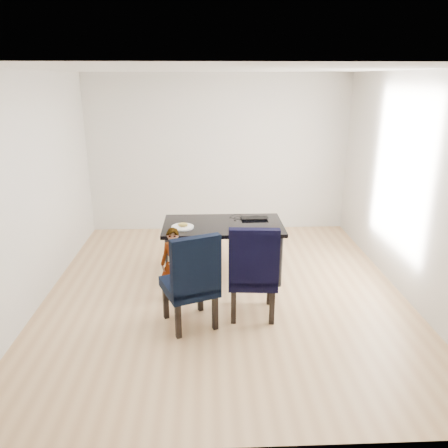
{
  "coord_description": "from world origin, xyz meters",
  "views": [
    {
      "loc": [
        -0.22,
        -5.04,
        2.62
      ],
      "look_at": [
        0.0,
        0.2,
        0.85
      ],
      "focal_mm": 35.0,
      "sensor_mm": 36.0,
      "label": 1
    }
  ],
  "objects_px": {
    "dining_table": "(223,250)",
    "chair_left": "(189,278)",
    "chair_right": "(253,269)",
    "plate": "(183,227)",
    "laptop": "(254,217)",
    "child": "(174,264)"
  },
  "relations": [
    {
      "from": "dining_table",
      "to": "chair_left",
      "type": "height_order",
      "value": "chair_left"
    },
    {
      "from": "chair_left",
      "to": "chair_right",
      "type": "xyz_separation_m",
      "value": [
        0.71,
        0.19,
        0.01
      ]
    },
    {
      "from": "child",
      "to": "plate",
      "type": "xyz_separation_m",
      "value": [
        0.09,
        0.52,
        0.3
      ]
    },
    {
      "from": "chair_right",
      "to": "chair_left",
      "type": "bearing_deg",
      "value": -160.42
    },
    {
      "from": "dining_table",
      "to": "child",
      "type": "xyz_separation_m",
      "value": [
        -0.63,
        -0.65,
        0.08
      ]
    },
    {
      "from": "child",
      "to": "chair_right",
      "type": "bearing_deg",
      "value": -7.35
    },
    {
      "from": "chair_right",
      "to": "laptop",
      "type": "bearing_deg",
      "value": 87.68
    },
    {
      "from": "child",
      "to": "dining_table",
      "type": "bearing_deg",
      "value": 62.14
    },
    {
      "from": "laptop",
      "to": "dining_table",
      "type": "bearing_deg",
      "value": 26.07
    },
    {
      "from": "plate",
      "to": "child",
      "type": "bearing_deg",
      "value": -99.76
    },
    {
      "from": "dining_table",
      "to": "laptop",
      "type": "relative_size",
      "value": 4.35
    },
    {
      "from": "plate",
      "to": "laptop",
      "type": "height_order",
      "value": "laptop"
    },
    {
      "from": "dining_table",
      "to": "chair_right",
      "type": "distance_m",
      "value": 1.1
    },
    {
      "from": "dining_table",
      "to": "plate",
      "type": "distance_m",
      "value": 0.67
    },
    {
      "from": "plate",
      "to": "laptop",
      "type": "xyz_separation_m",
      "value": [
        0.98,
        0.36,
        0.01
      ]
    },
    {
      "from": "chair_right",
      "to": "child",
      "type": "relative_size",
      "value": 1.22
    },
    {
      "from": "dining_table",
      "to": "child",
      "type": "height_order",
      "value": "child"
    },
    {
      "from": "dining_table",
      "to": "chair_left",
      "type": "relative_size",
      "value": 1.45
    },
    {
      "from": "plate",
      "to": "laptop",
      "type": "bearing_deg",
      "value": 20.26
    },
    {
      "from": "child",
      "to": "laptop",
      "type": "xyz_separation_m",
      "value": [
        1.07,
        0.89,
        0.31
      ]
    },
    {
      "from": "chair_right",
      "to": "plate",
      "type": "height_order",
      "value": "chair_right"
    },
    {
      "from": "chair_left",
      "to": "dining_table",
      "type": "bearing_deg",
      "value": 49.59
    }
  ]
}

